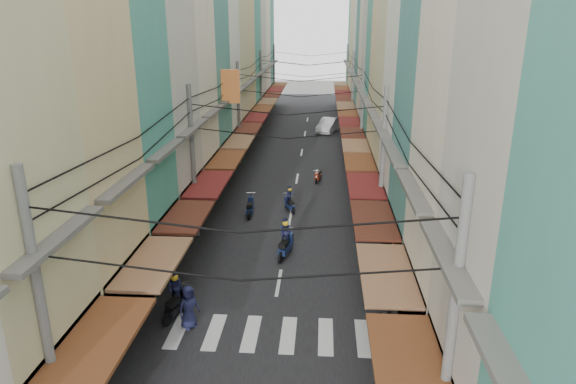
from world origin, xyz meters
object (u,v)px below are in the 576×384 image
at_px(white_car, 328,132).
at_px(traffic_sign, 393,257).
at_px(bicycle, 399,275).
at_px(market_umbrella, 482,313).

xyz_separation_m(white_car, traffic_sign, (2.39, -34.36, 2.09)).
height_order(bicycle, market_umbrella, market_umbrella).
xyz_separation_m(white_car, market_umbrella, (4.62, -38.83, 2.36)).
height_order(market_umbrella, traffic_sign, traffic_sign).
bearing_deg(traffic_sign, bicycle, 73.86).
relative_size(white_car, traffic_sign, 1.80).
bearing_deg(bicycle, traffic_sign, 145.64).
bearing_deg(market_umbrella, bicycle, 102.30).
height_order(white_car, market_umbrella, market_umbrella).
distance_m(white_car, traffic_sign, 34.50).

